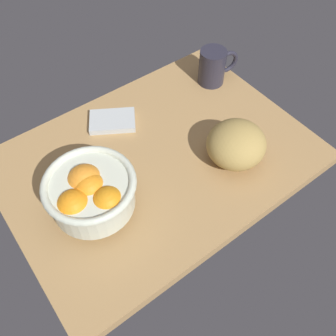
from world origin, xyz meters
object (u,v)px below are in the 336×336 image
object	(u,v)px
fruit_bowl	(91,193)
bread_loaf	(236,144)
mug	(214,66)
napkin_folded	(112,121)

from	to	relation	value
fruit_bowl	bread_loaf	bearing A→B (deg)	-12.31
mug	bread_loaf	bearing A→B (deg)	-120.52
bread_loaf	napkin_folded	xyz separation A→B (cm)	(-16.95, 26.81, -4.02)
napkin_folded	mug	distance (cm)	31.55
bread_loaf	mug	bearing A→B (deg)	59.48
fruit_bowl	mug	size ratio (longest dim) A/B	1.60
napkin_folded	mug	bearing A→B (deg)	-4.97
fruit_bowl	bread_loaf	world-z (taller)	fruit_bowl
fruit_bowl	napkin_folded	world-z (taller)	fruit_bowl
bread_loaf	napkin_folded	world-z (taller)	bread_loaf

